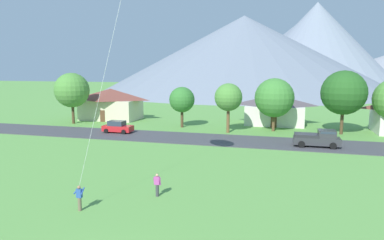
{
  "coord_description": "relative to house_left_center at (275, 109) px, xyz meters",
  "views": [
    {
      "loc": [
        8.06,
        -11.92,
        9.09
      ],
      "look_at": [
        1.85,
        11.16,
        5.5
      ],
      "focal_mm": 32.2,
      "sensor_mm": 36.0,
      "label": 1
    }
  ],
  "objects": [
    {
      "name": "house_left_center",
      "position": [
        0.0,
        0.0,
        0.0
      ],
      "size": [
        9.88,
        8.2,
        4.84
      ],
      "color": "silver",
      "rests_on": "ground"
    },
    {
      "name": "tree_left_of_center",
      "position": [
        -13.79,
        -7.31,
        1.8
      ],
      "size": [
        3.93,
        3.93,
        6.3
      ],
      "color": "#4C3823",
      "rests_on": "ground"
    },
    {
      "name": "mountain_central_ridge",
      "position": [
        14.08,
        107.3,
        16.46
      ],
      "size": [
        71.29,
        71.29,
        37.93
      ],
      "primitive_type": "cone",
      "color": "gray",
      "rests_on": "ground"
    },
    {
      "name": "watcher_person",
      "position": [
        -7.09,
        -35.81,
        -1.63
      ],
      "size": [
        0.56,
        0.24,
        1.68
      ],
      "color": "#3D3D42",
      "rests_on": "ground"
    },
    {
      "name": "house_right_center",
      "position": [
        -28.59,
        -2.4,
        0.36
      ],
      "size": [
        10.65,
        6.7,
        5.53
      ],
      "color": "beige",
      "rests_on": "ground"
    },
    {
      "name": "pickup_truck_charcoal_west_side",
      "position": [
        5.4,
        -16.31,
        -1.45
      ],
      "size": [
        5.23,
        2.38,
        1.99
      ],
      "color": "#333338",
      "rests_on": "road_strip"
    },
    {
      "name": "road_strip",
      "position": [
        -6.61,
        -15.38,
        -2.47
      ],
      "size": [
        160.0,
        7.35,
        0.08
      ],
      "primitive_type": "cube",
      "color": "#424247",
      "rests_on": "ground"
    },
    {
      "name": "mountain_far_west_ridge",
      "position": [
        9.01,
        117.74,
        13.78
      ],
      "size": [
        81.67,
        81.67,
        32.58
      ],
      "primitive_type": "cone",
      "color": "slate",
      "rests_on": "ground"
    },
    {
      "name": "tree_center",
      "position": [
        -32.33,
        -8.46,
        3.04
      ],
      "size": [
        5.67,
        5.67,
        8.39
      ],
      "color": "#4C3823",
      "rests_on": "ground"
    },
    {
      "name": "mountain_far_east_ridge",
      "position": [
        -14.86,
        81.89,
        12.31
      ],
      "size": [
        112.92,
        112.92,
        29.64
      ],
      "primitive_type": "cone",
      "color": "slate",
      "rests_on": "ground"
    },
    {
      "name": "parked_car_red_mid_west",
      "position": [
        -21.25,
        -14.29,
        -1.64
      ],
      "size": [
        4.21,
        2.1,
        1.68
      ],
      "color": "red",
      "rests_on": "road_strip"
    },
    {
      "name": "tree_far_right",
      "position": [
        -6.17,
        -9.86,
        2.53
      ],
      "size": [
        3.93,
        3.93,
        7.04
      ],
      "color": "brown",
      "rests_on": "ground"
    },
    {
      "name": "tree_near_right",
      "position": [
        0.06,
        -7.01,
        2.38
      ],
      "size": [
        5.65,
        5.65,
        7.72
      ],
      "color": "brown",
      "rests_on": "ground"
    },
    {
      "name": "tree_right_of_center",
      "position": [
        9.3,
        -6.99,
        3.28
      ],
      "size": [
        6.1,
        6.1,
        8.85
      ],
      "color": "#4C3823",
      "rests_on": "ground"
    }
  ]
}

